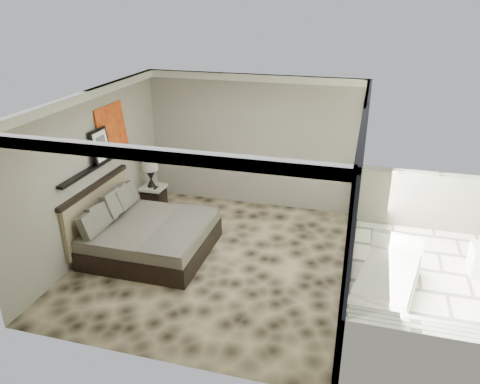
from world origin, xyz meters
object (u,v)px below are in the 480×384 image
(bed, at_px, (146,234))
(table_lamp, at_px, (150,170))
(nightstand, at_px, (154,199))
(lounger, at_px, (387,279))

(bed, distance_m, table_lamp, 1.87)
(nightstand, relative_size, lounger, 0.27)
(bed, xyz_separation_m, table_lamp, (-0.66, 1.66, 0.56))
(bed, relative_size, table_lamp, 3.49)
(bed, bearing_deg, table_lamp, 111.77)
(bed, distance_m, nightstand, 1.80)
(nightstand, xyz_separation_m, lounger, (4.77, -1.77, -0.03))
(table_lamp, bearing_deg, nightstand, 50.13)
(nightstand, bearing_deg, table_lamp, -141.21)
(table_lamp, height_order, lounger, table_lamp)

